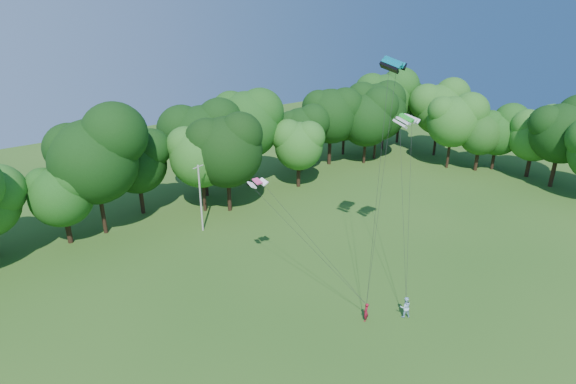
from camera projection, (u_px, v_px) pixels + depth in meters
utility_pole at (200, 198)px, 47.80m from camera, size 1.44×0.58×7.53m
kite_flyer_left at (366, 312)px, 34.55m from camera, size 0.67×0.58×1.56m
kite_flyer_right at (405, 307)px, 34.97m from camera, size 1.09×1.04×1.76m
kite_teal at (394, 61)px, 33.01m from camera, size 3.46×2.61×0.64m
kite_green at (407, 118)px, 37.50m from camera, size 2.97×1.72×0.58m
kite_pink at (257, 181)px, 35.65m from camera, size 1.60×0.77×0.34m
tree_back_center at (227, 145)px, 51.14m from camera, size 9.05×9.05×13.16m
tree_back_east at (345, 118)px, 73.31m from camera, size 6.79×6.79×9.88m
tree_flank_east at (481, 131)px, 65.65m from camera, size 6.69×6.69×9.73m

